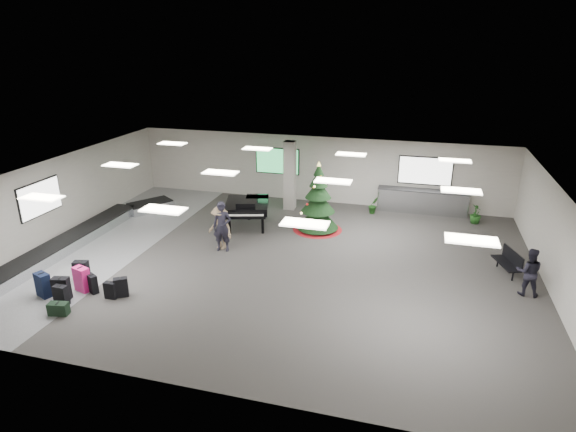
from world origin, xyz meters
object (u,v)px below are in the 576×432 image
(service_counter, at_px, (422,201))
(bench, at_px, (509,261))
(baggage_carousel, at_px, (88,234))
(pink_suitcase, at_px, (82,279))
(traveler_a, at_px, (222,227))
(potted_plant_right, at_px, (476,214))
(traveler_b, at_px, (220,228))
(traveler_bench, at_px, (529,272))
(christmas_tree, at_px, (318,207))
(grand_piano, at_px, (247,207))
(potted_plant_left, at_px, (373,205))

(service_counter, height_order, bench, service_counter)
(baggage_carousel, height_order, pink_suitcase, pink_suitcase)
(traveler_a, xyz_separation_m, potted_plant_right, (9.44, 5.53, -0.53))
(service_counter, bearing_deg, baggage_carousel, -152.33)
(traveler_b, relative_size, traveler_bench, 1.07)
(christmas_tree, xyz_separation_m, traveler_a, (-3.01, -2.99, -0.05))
(baggage_carousel, distance_m, traveler_a, 5.72)
(potted_plant_right, bearing_deg, traveler_a, -149.63)
(baggage_carousel, relative_size, grand_piano, 3.70)
(potted_plant_left, bearing_deg, pink_suitcase, -130.04)
(grand_piano, height_order, potted_plant_right, grand_piano)
(traveler_b, bearing_deg, traveler_a, -23.97)
(pink_suitcase, height_order, bench, bench)
(grand_piano, bearing_deg, bench, -25.55)
(grand_piano, bearing_deg, traveler_a, -107.25)
(baggage_carousel, xyz_separation_m, pink_suitcase, (2.56, -3.67, 0.19))
(potted_plant_left, bearing_deg, bench, -43.72)
(baggage_carousel, bearing_deg, potted_plant_right, 21.46)
(traveler_b, bearing_deg, service_counter, 58.90)
(traveler_b, bearing_deg, potted_plant_left, 65.23)
(traveler_a, bearing_deg, pink_suitcase, -136.91)
(grand_piano, xyz_separation_m, traveler_a, (-0.07, -2.51, 0.04))
(traveler_bench, xyz_separation_m, potted_plant_right, (-0.99, 6.13, -0.36))
(service_counter, relative_size, traveler_bench, 2.58)
(pink_suitcase, xyz_separation_m, grand_piano, (3.17, 6.58, 0.51))
(service_counter, distance_m, grand_piano, 8.08)
(traveler_a, xyz_separation_m, traveler_bench, (10.43, -0.60, -0.17))
(traveler_b, distance_m, traveler_bench, 10.61)
(bench, relative_size, traveler_b, 0.83)
(grand_piano, height_order, traveler_a, traveler_a)
(baggage_carousel, height_order, traveler_bench, traveler_bench)
(christmas_tree, xyz_separation_m, grand_piano, (-2.94, -0.48, -0.09))
(traveler_b, height_order, potted_plant_left, traveler_b)
(christmas_tree, bearing_deg, grand_piano, -170.70)
(grand_piano, relative_size, potted_plant_left, 3.30)
(traveler_b, distance_m, potted_plant_right, 11.01)
(service_counter, relative_size, traveler_a, 2.11)
(traveler_a, bearing_deg, traveler_b, 127.63)
(traveler_a, bearing_deg, baggage_carousel, 174.45)
(potted_plant_right, bearing_deg, baggage_carousel, -158.54)
(traveler_b, relative_size, potted_plant_left, 2.12)
(baggage_carousel, bearing_deg, potted_plant_left, 29.35)
(traveler_bench, bearing_deg, pink_suitcase, 18.54)
(grand_piano, bearing_deg, traveler_b, -111.03)
(service_counter, height_order, potted_plant_left, service_counter)
(baggage_carousel, distance_m, pink_suitcase, 4.48)
(christmas_tree, distance_m, bench, 7.46)
(traveler_a, relative_size, potted_plant_right, 2.24)
(grand_piano, xyz_separation_m, traveler_bench, (10.36, -3.11, -0.13))
(grand_piano, xyz_separation_m, potted_plant_right, (9.37, 3.02, -0.49))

